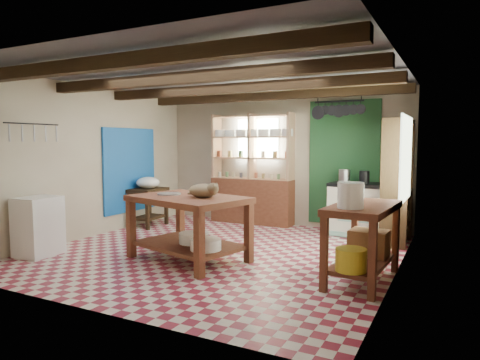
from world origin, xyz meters
The scene contains 30 objects.
floor centered at (0.00, 0.00, -0.01)m, with size 5.00×5.00×0.02m, color maroon.
ceiling centered at (0.00, 0.00, 2.60)m, with size 5.00×5.00×0.02m, color #4E4E53.
wall_back centered at (0.00, 2.50, 1.30)m, with size 5.00×0.04×2.60m, color #BEB199.
wall_front centered at (0.00, -2.50, 1.30)m, with size 5.00×0.04×2.60m, color #BEB199.
wall_left centered at (-2.50, 0.00, 1.30)m, with size 0.04×5.00×2.60m, color #BEB199.
wall_right centered at (2.50, 0.00, 1.30)m, with size 0.04×5.00×2.60m, color #BEB199.
ceiling_beams centered at (0.00, 0.00, 2.48)m, with size 5.00×3.80×0.15m, color black.
blue_wall_patch centered at (-2.47, 0.90, 1.10)m, with size 0.04×1.40×1.60m, color #1759AD.
green_wall_patch centered at (1.25, 2.47, 1.25)m, with size 1.30×0.04×2.30m, color #1D4925.
window_back centered at (-0.50, 2.48, 1.70)m, with size 0.90×0.02×0.80m, color beige.
window_right centered at (2.48, 1.00, 1.40)m, with size 0.02×1.30×1.20m, color beige.
utensil_rail centered at (-2.44, -1.20, 1.78)m, with size 0.06×0.90×0.28m, color black.
pot_rack centered at (1.25, 2.05, 2.18)m, with size 0.86×0.12×0.36m, color black.
shelving_unit centered at (-0.55, 2.31, 1.10)m, with size 1.70×0.34×2.20m, color tan.
tall_rack centered at (2.28, 1.80, 1.00)m, with size 0.40×0.86×2.00m, color black.
work_table centered at (-0.15, -0.55, 0.44)m, with size 1.57×1.05×0.89m, color brown.
stove centered at (1.59, 2.15, 0.46)m, with size 0.94×0.64×0.92m, color beige.
prep_table centered at (-2.20, 1.09, 0.37)m, with size 0.50×0.73×0.74m, color black.
white_cabinet centered at (-2.22, -1.34, 0.42)m, with size 0.47×0.57×0.85m, color white.
right_counter centered at (2.18, -0.40, 0.46)m, with size 0.63×1.27×0.91m, color brown.
cat centered at (0.10, -0.57, 0.98)m, with size 0.41×0.31×0.19m, color #8F7653.
steel_tray centered at (-0.50, -0.51, 0.90)m, with size 0.34×0.34×0.02m, color #9B9BA2.
basin_large centered at (-0.09, -0.52, 0.31)m, with size 0.41×0.41×0.14m, color white.
basin_small centered at (0.26, -0.77, 0.31)m, with size 0.41×0.41×0.14m, color white.
kettle_left centered at (1.34, 2.16, 1.04)m, with size 0.20×0.20×0.23m, color #9B9BA2.
kettle_right centered at (1.69, 2.14, 1.03)m, with size 0.17×0.17×0.21m, color black.
enamel_bowl centered at (-2.20, 1.09, 0.85)m, with size 0.45×0.45×0.22m, color white.
white_bucket centered at (2.11, -0.74, 1.05)m, with size 0.28×0.28×0.28m, color white.
wicker_basket centered at (2.20, -0.10, 0.40)m, with size 0.45×0.36×0.31m, color #9C6B3E.
yellow_tub centered at (2.15, -0.85, 0.36)m, with size 0.33×0.33×0.25m, color gold.
Camera 1 is at (3.15, -5.42, 1.62)m, focal length 32.00 mm.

